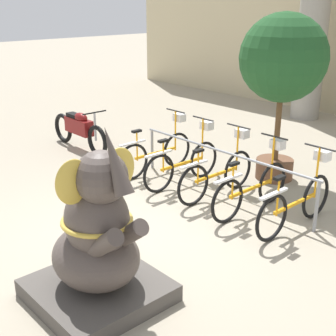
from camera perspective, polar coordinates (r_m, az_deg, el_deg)
The scene contains 11 objects.
ground_plane at distance 6.49m, azimuth -4.34°, elevation -8.16°, with size 60.00×60.00×0.00m, color #9E937F.
column_left at distance 12.96m, azimuth 17.42°, elevation 17.25°, with size 0.94×0.94×5.16m.
bike_rack at distance 7.57m, azimuth 6.57°, elevation 0.98°, with size 3.59×0.05×0.77m.
bicycle_0 at distance 8.59m, azimuth -1.30°, elevation 2.08°, with size 0.48×1.72×1.11m.
bicycle_1 at distance 8.04m, azimuth 1.94°, elevation 0.79°, with size 0.48×1.72×1.11m.
bicycle_2 at distance 7.59m, azimuth 6.15°, elevation -0.51°, with size 0.48×1.72×1.11m.
bicycle_3 at distance 7.10m, azimuth 10.30°, elevation -2.19°, with size 0.48×1.72×1.11m.
bicycle_4 at distance 6.74m, azimuth 15.45°, elevation -3.88°, with size 0.48×1.72×1.11m.
elephant_statue at distance 4.92m, azimuth -8.55°, elevation -9.20°, with size 1.29×1.29×2.01m.
motorcycle at distance 10.11m, azimuth -10.75°, elevation 4.71°, with size 2.01×0.55×0.92m.
potted_tree at distance 8.16m, azimuth 13.84°, elevation 12.27°, with size 1.47×1.47×2.87m.
Camera 1 is at (4.57, -3.44, 3.06)m, focal length 50.00 mm.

